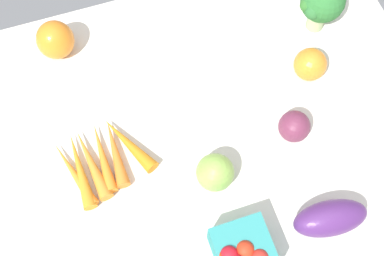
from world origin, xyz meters
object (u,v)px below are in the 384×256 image
broccoli_head (322,2)px  eggplant (330,218)px  berry_basket (242,252)px  heirloom_tomato_orange (310,64)px  bell_pepper_orange (55,40)px  heirloom_tomato_green (215,172)px  carrot_bunch (100,159)px  red_onion_near_basket (294,126)px

broccoli_head → eggplant: 46.14cm
berry_basket → heirloom_tomato_orange: (-27.68, -32.28, -0.24)cm
bell_pepper_orange → heirloom_tomato_green: bearing=119.9°
broccoli_head → carrot_bunch: bearing=17.5°
broccoli_head → bell_pepper_orange: 57.67cm
red_onion_near_basket → heirloom_tomato_green: 18.86cm
red_onion_near_basket → carrot_bunch: 39.11cm
carrot_bunch → red_onion_near_basket: bearing=170.6°
bell_pepper_orange → berry_basket: bearing=111.9°
heirloom_tomato_orange → heirloom_tomato_green: heirloom_tomato_green is taller
broccoli_head → carrot_bunch: size_ratio=0.69×
broccoli_head → bell_pepper_orange: (56.37, -11.46, -3.99)cm
eggplant → carrot_bunch: (37.34, -25.71, -1.97)cm
heirloom_tomato_green → berry_basket: bearing=88.3°
berry_basket → bell_pepper_orange: bell_pepper_orange is taller
berry_basket → eggplant: size_ratio=0.71×
red_onion_near_basket → carrot_bunch: bearing=-9.4°
heirloom_tomato_green → red_onion_near_basket: bearing=-166.6°
eggplant → heirloom_tomato_green: bearing=145.2°
eggplant → heirloom_tomato_orange: size_ratio=1.99×
eggplant → broccoli_head: bearing=75.0°
red_onion_near_basket → broccoli_head: bearing=-123.6°
red_onion_near_basket → heirloom_tomato_green: size_ratio=0.87×
bell_pepper_orange → eggplant: bearing=126.2°
red_onion_near_basket → heirloom_tomato_orange: (-8.88, -12.19, 0.31)cm
berry_basket → broccoli_head: broccoli_head is taller
broccoli_head → heirloom_tomato_green: (33.84, 27.72, -4.62)cm
red_onion_near_basket → bell_pepper_orange: bearing=-40.4°
eggplant → carrot_bunch: 45.37cm
eggplant → heirloom_tomato_orange: (-10.09, -31.54, 0.23)cm
heirloom_tomato_orange → bell_pepper_orange: (49.76, -22.63, 0.79)cm
red_onion_near_basket → heirloom_tomato_green: bearing=13.4°
broccoli_head → heirloom_tomato_orange: (6.62, 11.17, -4.78)cm
berry_basket → broccoli_head: 55.54cm
broccoli_head → red_onion_near_basket: size_ratio=2.11×
broccoli_head → eggplant: (16.70, 42.71, -5.01)cm
red_onion_near_basket → eggplant: (1.21, 19.35, 0.08)cm
broccoli_head → berry_basket: bearing=51.7°
heirloom_tomato_orange → carrot_bunch: size_ratio=0.36×
red_onion_near_basket → berry_basket: bearing=46.9°
berry_basket → eggplant: (-17.59, -0.73, -0.47)cm
broccoli_head → red_onion_near_basket: broccoli_head is taller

